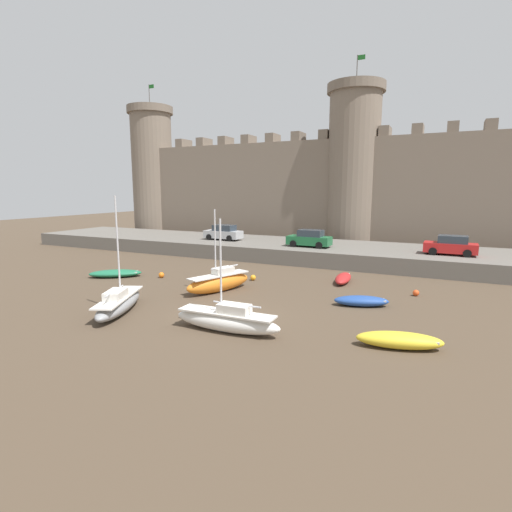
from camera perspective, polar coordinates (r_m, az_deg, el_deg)
The scene contains 16 objects.
ground_plane at distance 21.52m, azimuth -4.17°, elevation -8.97°, with size 160.00×160.00×0.00m, color #4C3D2D.
quay_road at distance 39.81m, azimuth 10.43°, elevation 0.53°, with size 70.59×10.00×1.41m, color #666059.
castle at distance 48.42m, azimuth 13.64°, elevation 10.39°, with size 65.03×6.45×21.47m.
rowboat_foreground_right at distance 18.70m, azimuth 19.80°, elevation -11.21°, with size 3.81×1.93×0.71m.
sailboat_midflat_left at distance 27.00m, azimuth -5.30°, elevation -3.67°, with size 2.92×5.23×5.54m.
rowboat_midflat_right at distance 24.47m, azimuth 14.82°, elevation -6.19°, with size 3.35×2.07×0.61m.
rowboat_midflat_centre at distance 33.25m, azimuth -19.44°, elevation -2.33°, with size 4.11×3.50×0.57m.
rowboat_near_channel_right at distance 30.23m, azimuth 12.35°, elevation -3.10°, with size 1.34×3.46×0.62m.
sailboat_foreground_left at distance 23.66m, azimuth -19.00°, elevation -6.34°, with size 3.47×5.67×6.48m.
sailboat_near_channel_left at distance 19.57m, azimuth -4.16°, elevation -9.09°, with size 5.61×1.34×5.46m.
mooring_buoy_off_centre at distance 31.96m, azimuth -13.36°, elevation -2.66°, with size 0.44×0.44×0.44m, color orange.
mooring_buoy_near_shore at distance 27.86m, azimuth 21.88°, elevation -4.91°, with size 0.40×0.40×0.40m, color #E04C1E.
mooring_buoy_near_channel at distance 30.20m, azimuth -0.42°, elevation -3.11°, with size 0.43×0.43×0.43m, color orange.
car_quay_west at distance 36.92m, azimuth 26.08°, elevation 1.34°, with size 4.14×1.96×1.62m.
car_quay_centre_west at distance 43.27m, azimuth -4.67°, elevation 3.34°, with size 4.14×1.96×1.62m.
car_quay_east at distance 38.21m, azimuth 7.65°, elevation 2.47°, with size 4.14×1.96×1.62m.
Camera 1 is at (10.17, -17.70, 6.80)m, focal length 28.00 mm.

